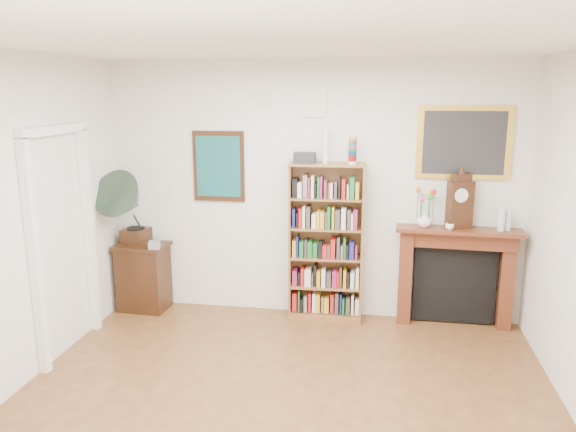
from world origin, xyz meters
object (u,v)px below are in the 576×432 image
Objects in this scene: side_cabinet at (144,277)px; teacup at (450,226)px; mantel_clock at (460,202)px; cd_stack at (154,245)px; flower_vase at (424,220)px; bookshelf at (326,234)px; gramophone at (128,203)px; fireplace at (455,268)px; bottle_left at (502,219)px; bottle_right at (508,221)px.

side_cabinet is 3.43m from teacup.
cd_stack is at bearing 163.18° from mantel_clock.
mantel_clock is at bearing 0.92° from flower_vase.
bookshelf is at bearing 4.99° from side_cabinet.
side_cabinet is 1.36× the size of mantel_clock.
teacup is at bearing 9.79° from gramophone.
bookshelf is at bearing -178.19° from flower_vase.
bookshelf is 2.28× the size of gramophone.
side_cabinet is 0.60× the size of fireplace.
mantel_clock is (-0.01, -0.03, 0.72)m from fireplace.
side_cabinet is 3.23× the size of bottle_left.
mantel_clock is 0.51m from bottle_right.
mantel_clock is at bearing 4.92° from side_cabinet.
bottle_left is (0.41, -0.08, 0.57)m from fireplace.
teacup reaches higher than side_cabinet.
mantel_clock is (3.54, 0.20, 0.08)m from gramophone.
side_cabinet is 3.59m from mantel_clock.
teacup is (0.25, -0.08, -0.04)m from flower_vase.
bottle_left is 1.20× the size of bottle_right.
flower_vase is 0.79× the size of bottle_right.
bottle_left is at bearing -28.50° from mantel_clock.
flower_vase is at bearing 176.38° from bottle_left.
teacup is (3.14, 0.16, 0.30)m from cd_stack.
flower_vase is at bearing 159.80° from mantel_clock.
fireplace is 0.73m from bottle_right.
gramophone is 4.36× the size of bottle_right.
gramophone and mantel_clock have the same top height.
bottle_left is at bearing -3.62° from flower_vase.
cd_stack is 0.60× the size of bottle_right.
fireplace is 1.48× the size of gramophone.
fireplace is 3.26m from cd_stack.
fireplace is at bearing 11.61° from gramophone.
fireplace is at bearing 5.40° from side_cabinet.
bookshelf reaches higher than bottle_right.
teacup is at bearing 2.85° from cd_stack.
cd_stack is (0.21, -0.14, 0.43)m from side_cabinet.
gramophone is at bearing -176.48° from flower_vase.
bookshelf is 1.43m from mantel_clock.
gramophone is 4.02m from bottle_right.
cd_stack is 3.16m from teacup.
gramophone is 9.95× the size of teacup.
teacup is (3.44, 0.11, -0.16)m from gramophone.
flower_vase reaches higher than teacup.
cd_stack is at bearing -177.02° from bottle_left.
gramophone is at bearing 171.91° from cd_stack.
bookshelf is 3.49× the size of mantel_clock.
mantel_clock reaches higher than bottle_right.
bookshelf is 12.56× the size of flower_vase.
bottle_right is (0.83, -0.01, 0.02)m from flower_vase.
flower_vase is at bearing -171.28° from fireplace.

